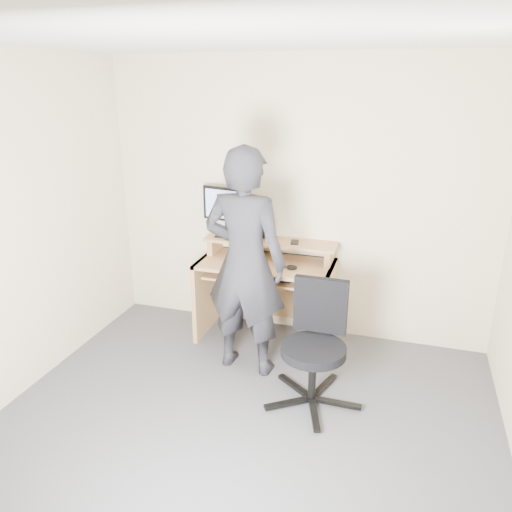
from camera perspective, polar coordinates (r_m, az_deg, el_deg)
The scene contains 14 objects.
ground at distance 3.54m, azimuth -2.60°, elevation -20.65°, with size 3.50×3.50×0.00m, color #4B4B4F.
back_wall at distance 4.51m, azimuth 4.69°, elevation 6.26°, with size 3.50×0.02×2.50m, color beige.
ceiling at distance 2.71m, azimuth -3.49°, elevation 24.07°, with size 3.50×3.50×0.02m, color white.
desk at distance 4.56m, azimuth 1.38°, elevation -2.78°, with size 1.20×0.60×0.91m.
monitor at distance 4.54m, azimuth -3.34°, elevation 5.55°, with size 0.48×0.14×0.46m.
external_drive at distance 4.52m, azimuth 0.40°, elevation 3.21°, with size 0.07×0.13×0.20m, color black.
travel_mug at distance 4.45m, azimuth 1.54°, elevation 2.94°, with size 0.09×0.09×0.20m, color silver.
smartphone at distance 4.45m, azimuth 4.46°, elevation 1.59°, with size 0.07×0.13×0.01m, color black.
charger at distance 4.50m, azimuth -2.16°, elevation 2.02°, with size 0.04×0.04×0.04m, color black.
headphones at distance 4.58m, azimuth 1.03°, elevation 2.22°, with size 0.16×0.16×0.02m, color silver.
keyboard at distance 4.36m, azimuth 1.23°, elevation -2.21°, with size 0.46×0.18×0.03m, color black.
mouse at distance 4.26m, azimuth 4.10°, elevation -1.29°, with size 0.10×0.06×0.04m, color black.
office_chair at distance 3.71m, azimuth 6.84°, elevation -9.50°, with size 0.69×0.72×0.90m.
person at distance 3.90m, azimuth -1.26°, elevation -0.83°, with size 0.67×0.44×1.85m, color black.
Camera 1 is at (0.94, -2.53, 2.29)m, focal length 35.00 mm.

